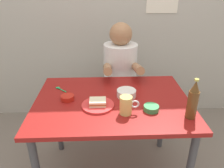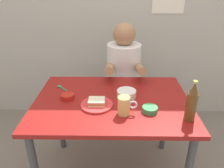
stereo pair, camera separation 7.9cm
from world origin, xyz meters
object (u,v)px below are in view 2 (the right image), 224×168
object	(u,v)px
beer_mug	(124,106)
dining_table	(112,111)
person_seated	(124,65)
beer_bottle	(192,103)
sandwich	(97,102)
dip_bowl_green	(150,109)
stool	(123,102)
plate_orange	(97,105)

from	to	relation	value
beer_mug	dining_table	bearing A→B (deg)	114.30
person_seated	beer_bottle	size ratio (longest dim) A/B	2.75
beer_mug	sandwich	bearing A→B (deg)	152.64
beer_bottle	dip_bowl_green	size ratio (longest dim) A/B	2.62
stool	beer_mug	distance (m)	0.93
stool	sandwich	world-z (taller)	sandwich
dining_table	person_seated	bearing A→B (deg)	80.39
beer_mug	beer_bottle	distance (m)	0.40
person_seated	plate_orange	xyz separation A→B (m)	(-0.21, -0.70, -0.02)
sandwich	dip_bowl_green	world-z (taller)	sandwich
beer_mug	beer_bottle	xyz separation A→B (m)	(0.40, -0.06, 0.06)
stool	person_seated	world-z (taller)	person_seated
dining_table	beer_bottle	xyz separation A→B (m)	(0.48, -0.24, 0.21)
sandwich	beer_mug	xyz separation A→B (m)	(0.18, -0.09, 0.03)
dining_table	sandwich	world-z (taller)	sandwich
dining_table	dip_bowl_green	distance (m)	0.31
dip_bowl_green	sandwich	bearing A→B (deg)	168.97
person_seated	beer_mug	world-z (taller)	person_seated
stool	dip_bowl_green	xyz separation A→B (m)	(0.14, -0.78, 0.41)
person_seated	plate_orange	world-z (taller)	person_seated
dining_table	plate_orange	distance (m)	0.17
stool	dip_bowl_green	size ratio (longest dim) A/B	4.50
sandwich	plate_orange	bearing A→B (deg)	180.00
dining_table	dip_bowl_green	xyz separation A→B (m)	(0.25, -0.15, 0.11)
stool	plate_orange	xyz separation A→B (m)	(-0.21, -0.71, 0.40)
beer_bottle	sandwich	bearing A→B (deg)	165.03
person_seated	sandwich	bearing A→B (deg)	-106.36
plate_orange	dining_table	bearing A→B (deg)	39.59
stool	dip_bowl_green	bearing A→B (deg)	-79.60
dining_table	person_seated	distance (m)	0.64
dining_table	dip_bowl_green	size ratio (longest dim) A/B	11.00
person_seated	beer_mug	size ratio (longest dim) A/B	5.71
person_seated	plate_orange	bearing A→B (deg)	-106.36
person_seated	beer_bottle	world-z (taller)	person_seated
beer_mug	plate_orange	bearing A→B (deg)	152.64
stool	beer_bottle	bearing A→B (deg)	-66.87
beer_mug	dip_bowl_green	world-z (taller)	beer_mug
stool	sandwich	bearing A→B (deg)	-106.12
person_seated	beer_mug	bearing A→B (deg)	-91.74
person_seated	beer_bottle	bearing A→B (deg)	-66.60
stool	sandwich	size ratio (longest dim) A/B	4.09
beer_bottle	person_seated	bearing A→B (deg)	113.40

